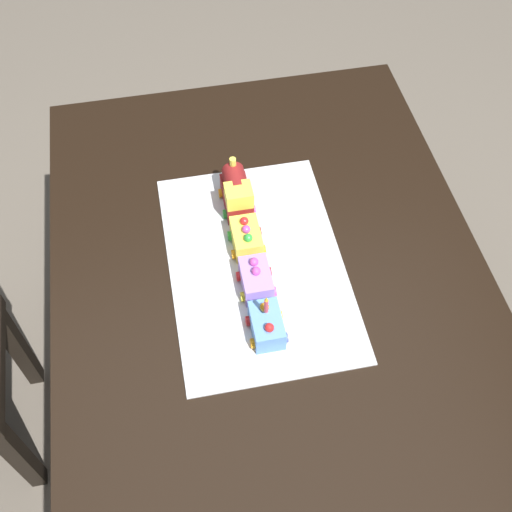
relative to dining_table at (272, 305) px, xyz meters
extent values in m
plane|color=#6B6054|center=(0.00, 0.00, -0.63)|extent=(8.00, 8.00, 0.00)
cube|color=black|center=(0.00, 0.00, 0.09)|extent=(1.40, 1.00, 0.03)
cube|color=black|center=(-0.64, -0.44, -0.28)|extent=(0.07, 0.07, 0.71)
cube|color=black|center=(-0.64, 0.44, -0.28)|extent=(0.07, 0.07, 0.71)
cube|color=black|center=(-0.25, -0.74, -0.42)|extent=(0.04, 0.04, 0.42)
cube|color=black|center=(0.09, -0.72, -0.42)|extent=(0.04, 0.04, 0.42)
cube|color=silver|center=(-0.05, -0.03, 0.11)|extent=(0.60, 0.40, 0.00)
cube|color=maroon|center=(-0.24, -0.04, 0.14)|extent=(0.12, 0.06, 0.05)
cylinder|color=maroon|center=(-0.25, -0.04, 0.18)|extent=(0.07, 0.05, 0.05)
cube|color=#F4E04C|center=(-0.20, -0.04, 0.18)|extent=(0.06, 0.06, 0.04)
cylinder|color=#F4E04C|center=(-0.28, -0.04, 0.21)|extent=(0.02, 0.02, 0.03)
sphere|color=#F4EFCC|center=(-0.31, -0.04, 0.14)|extent=(0.02, 0.02, 0.02)
cylinder|color=orange|center=(-0.27, -0.08, 0.12)|extent=(0.02, 0.01, 0.02)
cylinder|color=green|center=(-0.20, -0.08, 0.12)|extent=(0.02, 0.01, 0.02)
cylinder|color=orange|center=(-0.27, -0.01, 0.12)|extent=(0.02, 0.01, 0.02)
cylinder|color=#D84CB2|center=(-0.20, -0.01, 0.12)|extent=(0.02, 0.01, 0.02)
cube|color=#F4E04C|center=(-0.11, -0.04, 0.14)|extent=(0.10, 0.06, 0.06)
cylinder|color=green|center=(-0.13, -0.08, 0.12)|extent=(0.02, 0.01, 0.02)
cylinder|color=orange|center=(-0.08, -0.08, 0.12)|extent=(0.02, 0.01, 0.02)
cylinder|color=red|center=(-0.13, -0.01, 0.12)|extent=(0.02, 0.01, 0.02)
cylinder|color=orange|center=(-0.08, -0.01, 0.12)|extent=(0.02, 0.01, 0.02)
sphere|color=#D84CB2|center=(-0.11, -0.04, 0.17)|extent=(0.02, 0.02, 0.02)
sphere|color=green|center=(-0.08, -0.04, 0.17)|extent=(0.02, 0.02, 0.02)
sphere|color=red|center=(-0.13, -0.04, 0.17)|extent=(0.02, 0.02, 0.02)
cube|color=#AD84E0|center=(0.01, -0.04, 0.14)|extent=(0.10, 0.06, 0.06)
cylinder|color=red|center=(-0.02, -0.08, 0.12)|extent=(0.02, 0.01, 0.02)
cylinder|color=yellow|center=(0.04, -0.08, 0.12)|extent=(0.02, 0.01, 0.02)
cylinder|color=red|center=(-0.02, -0.01, 0.12)|extent=(0.02, 0.01, 0.02)
cylinder|color=#D84CB2|center=(0.04, -0.01, 0.12)|extent=(0.02, 0.01, 0.02)
sphere|color=#D84CB2|center=(0.01, -0.04, 0.17)|extent=(0.02, 0.02, 0.02)
sphere|color=#D84CB2|center=(-0.01, -0.04, 0.17)|extent=(0.02, 0.02, 0.02)
cube|color=#669EEA|center=(0.13, -0.04, 0.14)|extent=(0.10, 0.06, 0.06)
cylinder|color=red|center=(0.10, -0.08, 0.12)|extent=(0.02, 0.01, 0.02)
cylinder|color=orange|center=(0.16, -0.08, 0.12)|extent=(0.02, 0.01, 0.02)
cylinder|color=yellow|center=(0.10, -0.01, 0.12)|extent=(0.02, 0.01, 0.02)
cylinder|color=#4C59D8|center=(0.16, -0.01, 0.12)|extent=(0.02, 0.01, 0.02)
sphere|color=orange|center=(0.10, -0.04, 0.17)|extent=(0.02, 0.02, 0.02)
sphere|color=red|center=(0.15, -0.04, 0.17)|extent=(0.02, 0.02, 0.02)
cylinder|color=#F24C59|center=(0.12, -0.04, 0.20)|extent=(0.01, 0.01, 0.04)
cone|color=yellow|center=(0.12, -0.04, 0.23)|extent=(0.01, 0.01, 0.01)
camera|label=1|loc=(0.77, -0.19, 1.30)|focal=43.96mm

